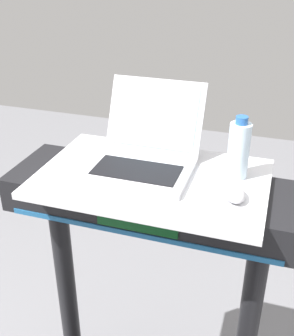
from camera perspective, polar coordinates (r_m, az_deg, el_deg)
name	(u,v)px	position (r m, az deg, el deg)	size (l,w,h in m)	color
desk_board	(152,178)	(1.28, 0.70, -1.39)	(0.68, 0.44, 0.02)	silver
laptop	(144,151)	(1.31, -0.36, 2.22)	(0.31, 0.34, 0.23)	#B7B7BC
computer_mouse	(234,193)	(1.18, 11.53, -3.25)	(0.06, 0.10, 0.03)	#B2B2B7
water_bottle	(239,150)	(1.26, 12.17, 2.41)	(0.06, 0.06, 0.19)	silver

